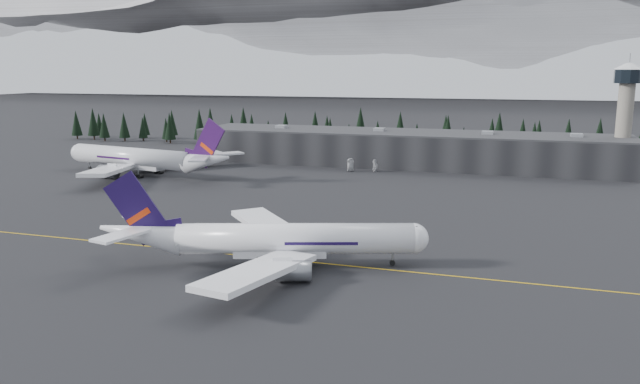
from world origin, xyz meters
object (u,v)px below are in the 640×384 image
(control_tower, at_px, (626,106))
(gse_vehicle_b, at_px, (375,170))
(terminal, at_px, (405,148))
(gse_vehicle_a, at_px, (350,170))
(jet_main, at_px, (267,239))
(jet_parked, at_px, (145,159))

(control_tower, bearing_deg, gse_vehicle_b, -164.52)
(terminal, relative_size, gse_vehicle_a, 33.80)
(control_tower, bearing_deg, terminal, -177.71)
(jet_main, distance_m, gse_vehicle_a, 110.53)
(control_tower, bearing_deg, gse_vehicle_a, -164.68)
(jet_main, height_order, gse_vehicle_a, jet_main)
(jet_parked, bearing_deg, control_tower, -150.37)
(control_tower, height_order, jet_parked, control_tower)
(jet_main, bearing_deg, jet_parked, 116.27)
(jet_main, relative_size, gse_vehicle_a, 12.42)
(gse_vehicle_b, bearing_deg, control_tower, 112.45)
(control_tower, xyz_separation_m, gse_vehicle_b, (-81.84, -22.66, -22.65))
(terminal, relative_size, jet_parked, 2.30)
(control_tower, relative_size, jet_parked, 0.54)
(gse_vehicle_a, xyz_separation_m, gse_vehicle_b, (8.61, 2.12, 0.09))
(terminal, relative_size, control_tower, 4.24)
(jet_parked, relative_size, gse_vehicle_a, 14.68)
(control_tower, xyz_separation_m, jet_main, (-76.79, -134.38, -18.40))
(terminal, distance_m, jet_main, 131.40)
(terminal, bearing_deg, jet_parked, -147.14)
(gse_vehicle_b, bearing_deg, jet_parked, -59.42)
(gse_vehicle_a, height_order, gse_vehicle_b, gse_vehicle_b)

